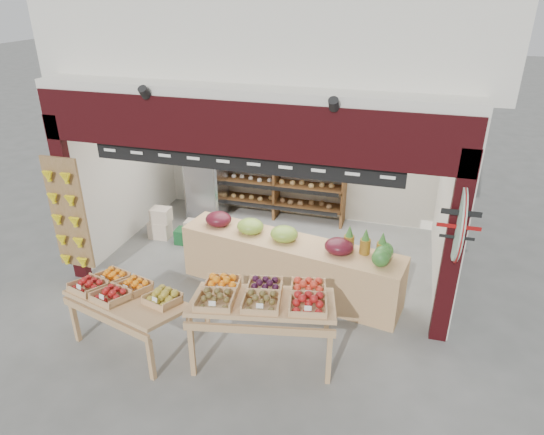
{
  "coord_description": "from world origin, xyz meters",
  "views": [
    {
      "loc": [
        2.06,
        -6.62,
        4.28
      ],
      "look_at": [
        0.2,
        -0.2,
        1.05
      ],
      "focal_mm": 32.0,
      "sensor_mm": 36.0,
      "label": 1
    }
  ],
  "objects_px": {
    "refrigerator": "(206,175)",
    "cardboard_stack": "(173,227)",
    "mid_counter": "(289,263)",
    "watermelon_pile": "(369,298)",
    "display_table_right": "(263,298)",
    "back_shelving": "(276,164)",
    "display_table_left": "(124,294)"
  },
  "relations": [
    {
      "from": "back_shelving",
      "to": "mid_counter",
      "type": "relative_size",
      "value": 0.79
    },
    {
      "from": "refrigerator",
      "to": "cardboard_stack",
      "type": "xyz_separation_m",
      "value": [
        -0.26,
        -1.05,
        -0.67
      ]
    },
    {
      "from": "display_table_right",
      "to": "watermelon_pile",
      "type": "bearing_deg",
      "value": 48.88
    },
    {
      "from": "back_shelving",
      "to": "refrigerator",
      "type": "height_order",
      "value": "refrigerator"
    },
    {
      "from": "back_shelving",
      "to": "display_table_right",
      "type": "height_order",
      "value": "back_shelving"
    },
    {
      "from": "display_table_left",
      "to": "display_table_right",
      "type": "distance_m",
      "value": 1.81
    },
    {
      "from": "display_table_left",
      "to": "refrigerator",
      "type": "bearing_deg",
      "value": 97.27
    },
    {
      "from": "display_table_right",
      "to": "watermelon_pile",
      "type": "relative_size",
      "value": 2.99
    },
    {
      "from": "mid_counter",
      "to": "watermelon_pile",
      "type": "relative_size",
      "value": 5.49
    },
    {
      "from": "watermelon_pile",
      "to": "cardboard_stack",
      "type": "bearing_deg",
      "value": 162.05
    },
    {
      "from": "mid_counter",
      "to": "display_table_left",
      "type": "distance_m",
      "value": 2.45
    },
    {
      "from": "refrigerator",
      "to": "display_table_left",
      "type": "bearing_deg",
      "value": -85.18
    },
    {
      "from": "refrigerator",
      "to": "mid_counter",
      "type": "height_order",
      "value": "refrigerator"
    },
    {
      "from": "display_table_left",
      "to": "display_table_right",
      "type": "bearing_deg",
      "value": 7.0
    },
    {
      "from": "display_table_left",
      "to": "back_shelving",
      "type": "bearing_deg",
      "value": 78.83
    },
    {
      "from": "refrigerator",
      "to": "back_shelving",
      "type": "bearing_deg",
      "value": 13.89
    },
    {
      "from": "back_shelving",
      "to": "display_table_right",
      "type": "distance_m",
      "value": 4.11
    },
    {
      "from": "back_shelving",
      "to": "display_table_left",
      "type": "bearing_deg",
      "value": -101.17
    },
    {
      "from": "display_table_right",
      "to": "cardboard_stack",
      "type": "bearing_deg",
      "value": 134.78
    },
    {
      "from": "display_table_left",
      "to": "mid_counter",
      "type": "bearing_deg",
      "value": 44.87
    },
    {
      "from": "back_shelving",
      "to": "display_table_left",
      "type": "height_order",
      "value": "back_shelving"
    },
    {
      "from": "cardboard_stack",
      "to": "watermelon_pile",
      "type": "xyz_separation_m",
      "value": [
        3.71,
        -1.2,
        -0.03
      ]
    },
    {
      "from": "back_shelving",
      "to": "cardboard_stack",
      "type": "xyz_separation_m",
      "value": [
        -1.57,
        -1.44,
        -0.9
      ]
    },
    {
      "from": "refrigerator",
      "to": "watermelon_pile",
      "type": "relative_size",
      "value": 2.8
    },
    {
      "from": "cardboard_stack",
      "to": "display_table_right",
      "type": "xyz_separation_m",
      "value": [
        2.53,
        -2.55,
        0.65
      ]
    },
    {
      "from": "display_table_right",
      "to": "mid_counter",
      "type": "bearing_deg",
      "value": 92.27
    },
    {
      "from": "cardboard_stack",
      "to": "mid_counter",
      "type": "distance_m",
      "value": 2.7
    },
    {
      "from": "mid_counter",
      "to": "watermelon_pile",
      "type": "distance_m",
      "value": 1.28
    },
    {
      "from": "refrigerator",
      "to": "display_table_right",
      "type": "distance_m",
      "value": 4.26
    },
    {
      "from": "refrigerator",
      "to": "mid_counter",
      "type": "xyz_separation_m",
      "value": [
        2.21,
        -2.1,
        -0.42
      ]
    },
    {
      "from": "refrigerator",
      "to": "display_table_left",
      "type": "height_order",
      "value": "refrigerator"
    },
    {
      "from": "cardboard_stack",
      "to": "mid_counter",
      "type": "xyz_separation_m",
      "value": [
        2.47,
        -1.05,
        0.25
      ]
    }
  ]
}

